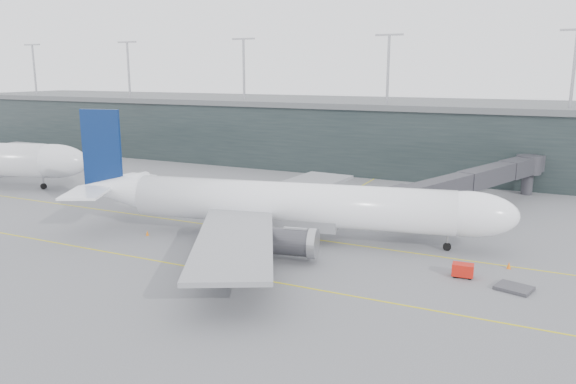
% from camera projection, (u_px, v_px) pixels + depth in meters
% --- Properties ---
extents(ground, '(320.00, 320.00, 0.00)m').
position_uv_depth(ground, '(259.00, 223.00, 82.44)').
color(ground, '#535357').
rests_on(ground, ground).
extents(taxiline_a, '(160.00, 0.25, 0.02)m').
position_uv_depth(taxiline_a, '(246.00, 230.00, 78.91)').
color(taxiline_a, gold).
rests_on(taxiline_a, ground).
extents(taxiline_b, '(160.00, 0.25, 0.02)m').
position_uv_depth(taxiline_b, '(176.00, 264.00, 64.82)').
color(taxiline_b, gold).
rests_on(taxiline_b, ground).
extents(taxiline_lead_main, '(0.25, 60.00, 0.02)m').
position_uv_depth(taxiline_lead_main, '(339.00, 199.00, 97.93)').
color(taxiline_lead_main, gold).
rests_on(taxiline_lead_main, ground).
extents(taxiline_lead_adj, '(0.25, 60.00, 0.02)m').
position_uv_depth(taxiline_lead_adj, '(20.00, 166.00, 131.83)').
color(taxiline_lead_adj, gold).
rests_on(taxiline_lead_adj, ground).
extents(terminal, '(240.00, 36.00, 29.00)m').
position_uv_depth(terminal, '(377.00, 133.00, 131.90)').
color(terminal, black).
rests_on(terminal, ground).
extents(main_aircraft, '(59.24, 54.87, 16.70)m').
position_uv_depth(main_aircraft, '(287.00, 205.00, 73.71)').
color(main_aircraft, white).
rests_on(main_aircraft, ground).
extents(jet_bridge, '(19.06, 44.98, 7.11)m').
position_uv_depth(jet_bridge, '(478.00, 174.00, 91.69)').
color(jet_bridge, '#2F2E34').
rests_on(jet_bridge, ground).
extents(gse_cart, '(2.33, 1.58, 1.52)m').
position_uv_depth(gse_cart, '(463.00, 270.00, 60.61)').
color(gse_cart, red).
rests_on(gse_cart, ground).
extents(baggage_dolly, '(4.01, 3.54, 0.34)m').
position_uv_depth(baggage_dolly, '(514.00, 288.00, 57.28)').
color(baggage_dolly, '#38373C').
rests_on(baggage_dolly, ground).
extents(uld_a, '(2.25, 2.04, 1.67)m').
position_uv_depth(uld_a, '(261.00, 200.00, 93.13)').
color(uld_a, '#39393E').
rests_on(uld_a, ground).
extents(uld_b, '(2.36, 2.16, 1.73)m').
position_uv_depth(uld_b, '(269.00, 199.00, 93.59)').
color(uld_b, '#39393E').
rests_on(uld_b, ground).
extents(uld_c, '(1.89, 1.52, 1.70)m').
position_uv_depth(uld_c, '(280.00, 202.00, 91.57)').
color(uld_c, '#39393E').
rests_on(uld_c, ground).
extents(cone_nose, '(0.49, 0.49, 0.78)m').
position_uv_depth(cone_nose, '(509.00, 265.00, 63.37)').
color(cone_nose, orange).
rests_on(cone_nose, ground).
extents(cone_wing_stbd, '(0.44, 0.44, 0.70)m').
position_uv_depth(cone_wing_stbd, '(239.00, 275.00, 60.37)').
color(cone_wing_stbd, orange).
rests_on(cone_wing_stbd, ground).
extents(cone_wing_port, '(0.39, 0.39, 0.62)m').
position_uv_depth(cone_wing_port, '(340.00, 210.00, 88.89)').
color(cone_wing_port, orange).
rests_on(cone_wing_port, ground).
extents(cone_tail, '(0.44, 0.44, 0.70)m').
position_uv_depth(cone_tail, '(147.00, 233.00, 76.14)').
color(cone_tail, '#D5650B').
rests_on(cone_tail, ground).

